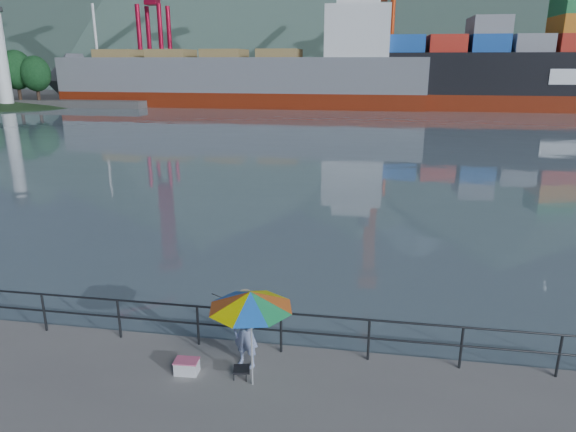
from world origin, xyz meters
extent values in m
cube|color=slate|center=(0.00, 130.00, 0.00)|extent=(500.00, 280.00, 0.00)
cube|color=#514F4C|center=(10.00, 93.00, 0.00)|extent=(200.00, 40.00, 0.40)
cylinder|color=#2D3033|center=(0.00, 1.70, 1.00)|extent=(22.00, 0.05, 0.05)
cylinder|color=#2D3033|center=(0.00, 1.70, 0.55)|extent=(22.00, 0.05, 0.05)
cube|color=#2D3033|center=(0.00, 1.70, 0.50)|extent=(22.00, 0.06, 1.00)
cone|color=#385147|center=(-140.00, 190.00, 27.50)|extent=(228.80, 228.80, 55.00)
cylinder|color=white|center=(-49.00, 61.00, 6.50)|extent=(2.00, 2.00, 13.00)
cube|color=red|center=(10.00, 92.00, 1.30)|extent=(6.00, 2.40, 2.60)
cube|color=orange|center=(16.50, 92.00, 2.60)|extent=(6.00, 2.40, 5.20)
cube|color=red|center=(23.00, 92.00, 1.30)|extent=(6.00, 2.40, 2.60)
cube|color=orange|center=(29.50, 92.00, 3.90)|extent=(6.00, 2.40, 7.80)
cube|color=#267F3F|center=(36.00, 92.00, 3.90)|extent=(6.00, 2.40, 7.80)
cube|color=#194CA5|center=(10.00, 95.00, 3.90)|extent=(6.00, 2.40, 7.80)
cube|color=orange|center=(16.50, 95.00, 1.30)|extent=(6.00, 2.40, 2.60)
cube|color=yellow|center=(23.00, 95.00, 2.60)|extent=(6.00, 2.40, 5.20)
cube|color=gray|center=(29.50, 95.00, 1.30)|extent=(6.00, 2.40, 2.60)
cube|color=yellow|center=(36.00, 95.00, 2.60)|extent=(6.00, 2.40, 5.20)
cube|color=gray|center=(10.00, 98.00, 1.30)|extent=(6.00, 2.40, 2.60)
cube|color=red|center=(16.50, 98.00, 1.30)|extent=(6.00, 2.40, 2.60)
cube|color=orange|center=(23.00, 98.00, 3.90)|extent=(6.00, 2.40, 7.80)
imported|color=#344E92|center=(2.35, 1.03, 0.83)|extent=(0.69, 0.56, 1.66)
cylinder|color=white|center=(2.63, 0.36, 0.98)|extent=(0.04, 0.04, 1.95)
cone|color=#F2EE00|center=(2.63, 0.36, 1.95)|extent=(2.01, 2.01, 0.36)
cube|color=black|center=(2.34, 0.56, 0.20)|extent=(0.41, 0.41, 0.04)
cube|color=#2D3033|center=(2.34, 0.56, 0.09)|extent=(0.29, 0.29, 0.18)
cube|color=silver|center=(1.13, 0.53, 0.14)|extent=(0.51, 0.35, 0.29)
cylinder|color=black|center=(1.83, 2.19, 0.00)|extent=(0.69, 1.65, 1.25)
cube|color=#671B09|center=(-15.70, 70.29, 0.75)|extent=(55.21, 9.56, 2.50)
cube|color=slate|center=(-15.70, 70.29, 4.50)|extent=(55.21, 9.56, 5.00)
cube|color=silver|center=(1.96, 70.29, 10.50)|extent=(9.00, 8.03, 7.00)
cube|color=#671B09|center=(32.49, 71.26, 0.75)|extent=(59.15, 9.86, 2.50)
camera|label=1|loc=(4.89, -8.66, 6.50)|focal=32.00mm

